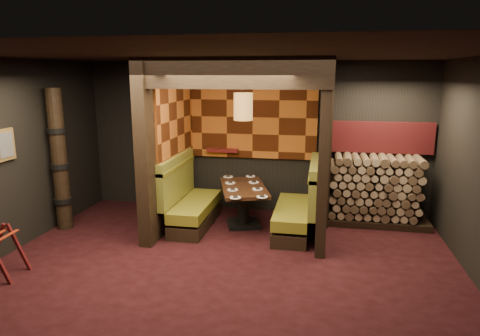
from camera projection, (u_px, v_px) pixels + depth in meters
name	position (u px, v px, depth m)	size (l,w,h in m)	color
floor	(222.00, 272.00, 5.81)	(6.50, 5.50, 0.02)	black
ceiling	(220.00, 54.00, 5.19)	(6.50, 5.50, 0.02)	black
wall_back	(254.00, 138.00, 8.15)	(6.50, 0.02, 2.85)	black
wall_front	(125.00, 258.00, 2.85)	(6.50, 0.02, 2.85)	black
partition_left	(167.00, 145.00, 7.33)	(0.20, 2.20, 2.85)	black
partition_right	(324.00, 149.00, 6.89)	(0.15, 2.10, 2.85)	black
header_beam	(230.00, 73.00, 5.91)	(2.85, 0.18, 0.44)	black
tapa_back_panel	(253.00, 117.00, 8.02)	(2.40, 0.06, 1.55)	#AB541C
tapa_side_panel	(176.00, 119.00, 7.38)	(0.04, 1.85, 1.45)	#AB541C
lacquer_shelf	(223.00, 150.00, 8.20)	(0.60, 0.12, 0.07)	#5B1517
booth_bench_left	(190.00, 203.00, 7.48)	(0.68, 1.60, 1.14)	black
booth_bench_right	(299.00, 210.00, 7.13)	(0.68, 1.60, 1.14)	black
dining_table	(244.00, 199.00, 7.45)	(1.10, 1.51, 0.71)	black
place_settings	(244.00, 186.00, 7.39)	(0.99, 1.63, 0.03)	white
pendant_lamp	(243.00, 107.00, 7.05)	(0.32, 0.32, 0.99)	olive
framed_picture	(5.00, 145.00, 6.15)	(0.05, 0.36, 0.46)	brown
totem_column	(59.00, 161.00, 7.17)	(0.31, 0.31, 2.40)	black
firewood_stack	(379.00, 190.00, 7.51)	(1.73, 0.70, 1.22)	black
mosaic_header	(380.00, 137.00, 7.63)	(1.83, 0.10, 0.56)	maroon
bay_front_post	(329.00, 147.00, 7.12)	(0.08, 0.08, 2.85)	black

